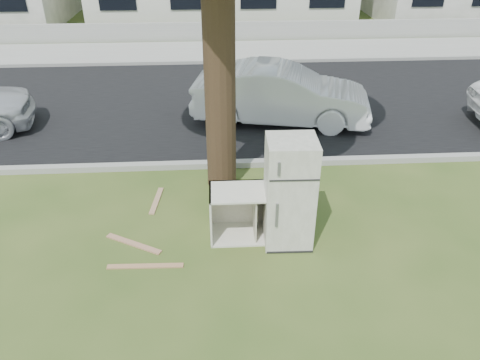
{
  "coord_description": "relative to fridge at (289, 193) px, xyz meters",
  "views": [
    {
      "loc": [
        -0.52,
        -5.89,
        4.64
      ],
      "look_at": [
        -0.13,
        0.6,
        0.77
      ],
      "focal_mm": 35.0,
      "sensor_mm": 36.0,
      "label": 1
    }
  ],
  "objects": [
    {
      "name": "ground",
      "position": [
        -0.58,
        0.01,
        -0.88
      ],
      "size": [
        120.0,
        120.0,
        0.0
      ],
      "primitive_type": "plane",
      "color": "#344D1B"
    },
    {
      "name": "road",
      "position": [
        -0.58,
        6.01,
        -0.88
      ],
      "size": [
        120.0,
        7.0,
        0.01
      ],
      "primitive_type": "cube",
      "color": "black",
      "rests_on": "ground"
    },
    {
      "name": "kerb_near",
      "position": [
        -0.58,
        2.46,
        -0.88
      ],
      "size": [
        120.0,
        0.18,
        0.12
      ],
      "primitive_type": "cube",
      "color": "gray",
      "rests_on": "ground"
    },
    {
      "name": "kerb_far",
      "position": [
        -0.58,
        9.56,
        -0.88
      ],
      "size": [
        120.0,
        0.18,
        0.12
      ],
      "primitive_type": "cube",
      "color": "gray",
      "rests_on": "ground"
    },
    {
      "name": "sidewalk",
      "position": [
        -0.58,
        11.01,
        -0.88
      ],
      "size": [
        120.0,
        2.8,
        0.01
      ],
      "primitive_type": "cube",
      "color": "gray",
      "rests_on": "ground"
    },
    {
      "name": "low_wall",
      "position": [
        -0.58,
        12.61,
        -0.53
      ],
      "size": [
        120.0,
        0.15,
        0.7
      ],
      "primitive_type": "cube",
      "color": "gray",
      "rests_on": "ground"
    },
    {
      "name": "fridge",
      "position": [
        0.0,
        0.0,
        0.0
      ],
      "size": [
        0.74,
        0.69,
        1.76
      ],
      "primitive_type": "cube",
      "rotation": [
        0.0,
        0.0,
        -0.02
      ],
      "color": "beige",
      "rests_on": "ground"
    },
    {
      "name": "cabinet",
      "position": [
        -0.67,
        0.18,
        -0.46
      ],
      "size": [
        1.07,
        0.67,
        0.84
      ],
      "primitive_type": "cube",
      "rotation": [
        0.0,
        0.0,
        -0.0
      ],
      "color": "beige",
      "rests_on": "ground"
    },
    {
      "name": "plank_a",
      "position": [
        -2.18,
        -0.52,
        -0.87
      ],
      "size": [
        1.13,
        0.12,
        0.02
      ],
      "primitive_type": "cube",
      "rotation": [
        0.0,
        0.0,
        -0.03
      ],
      "color": "#A57650",
      "rests_on": "ground"
    },
    {
      "name": "plank_b",
      "position": [
        -2.43,
        0.02,
        -0.87
      ],
      "size": [
        0.93,
        0.59,
        0.02
      ],
      "primitive_type": "cube",
      "rotation": [
        0.0,
        0.0,
        -0.52
      ],
      "color": "#A57456",
      "rests_on": "ground"
    },
    {
      "name": "plank_c",
      "position": [
        -2.18,
        1.24,
        -0.87
      ],
      "size": [
        0.19,
        0.86,
        0.02
      ],
      "primitive_type": "cube",
      "rotation": [
        0.0,
        0.0,
        1.46
      ],
      "color": "#A67F5C",
      "rests_on": "ground"
    },
    {
      "name": "car_center",
      "position": [
        0.52,
        4.69,
        -0.19
      ],
      "size": [
        4.4,
        2.26,
        1.38
      ],
      "primitive_type": "imported",
      "rotation": [
        0.0,
        0.0,
        1.37
      ],
      "color": "silver",
      "rests_on": "ground"
    }
  ]
}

